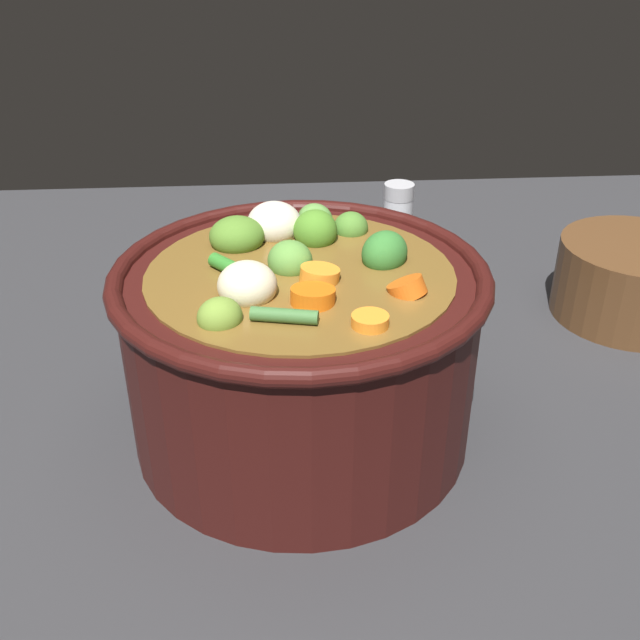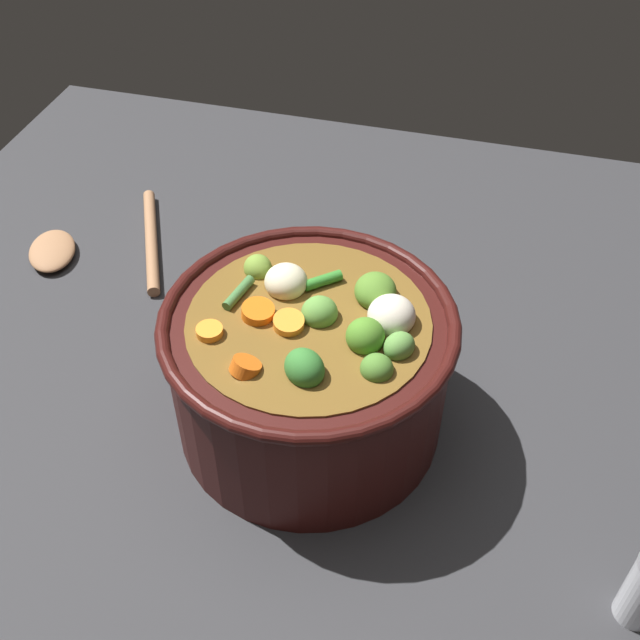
{
  "view_description": "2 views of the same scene",
  "coord_description": "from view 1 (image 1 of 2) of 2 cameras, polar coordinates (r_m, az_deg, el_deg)",
  "views": [
    {
      "loc": [
        0.44,
        -0.02,
        0.35
      ],
      "look_at": [
        0.02,
        0.01,
        0.1
      ],
      "focal_mm": 41.42,
      "sensor_mm": 36.0,
      "label": 1
    },
    {
      "loc": [
        -0.13,
        0.45,
        0.58
      ],
      "look_at": [
        -0.01,
        -0.01,
        0.13
      ],
      "focal_mm": 43.5,
      "sensor_mm": 36.0,
      "label": 2
    }
  ],
  "objects": [
    {
      "name": "small_saucepan",
      "position": [
        0.76,
        23.33,
        2.89
      ],
      "size": [
        0.16,
        0.23,
        0.07
      ],
      "color": "brown",
      "rests_on": "ground_plane"
    },
    {
      "name": "cooking_pot",
      "position": [
        0.52,
        -1.47,
        -2.14
      ],
      "size": [
        0.26,
        0.26,
        0.16
      ],
      "color": "#38110F",
      "rests_on": "ground_plane"
    },
    {
      "name": "ground_plane",
      "position": [
        0.57,
        -1.36,
        -8.42
      ],
      "size": [
        1.1,
        1.1,
        0.0
      ],
      "primitive_type": "plane",
      "color": "#2D2D30"
    },
    {
      "name": "salt_shaker",
      "position": [
        0.81,
        6.0,
        7.53
      ],
      "size": [
        0.03,
        0.03,
        0.09
      ],
      "color": "silver",
      "rests_on": "ground_plane"
    }
  ]
}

